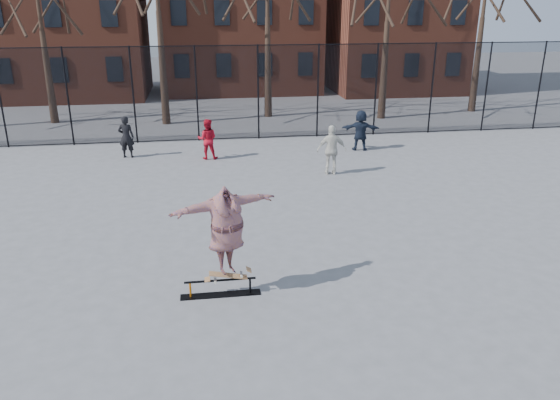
{
  "coord_description": "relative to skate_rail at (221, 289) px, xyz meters",
  "views": [
    {
      "loc": [
        -1.28,
        -10.29,
        5.75
      ],
      "look_at": [
        0.45,
        1.5,
        1.35
      ],
      "focal_mm": 35.0,
      "sensor_mm": 36.0,
      "label": 1
    }
  ],
  "objects": [
    {
      "name": "ground",
      "position": [
        1.06,
        0.32,
        -0.14
      ],
      "size": [
        100.0,
        100.0,
        0.0
      ],
      "primitive_type": "plane",
      "color": "slate"
    },
    {
      "name": "skater",
      "position": [
        0.17,
        0.0,
        1.24
      ],
      "size": [
        2.33,
        1.41,
        1.84
      ],
      "primitive_type": "imported",
      "rotation": [
        0.0,
        0.0,
        0.38
      ],
      "color": "#63388C",
      "rests_on": "skateboard"
    },
    {
      "name": "skateboard",
      "position": [
        0.17,
        0.0,
        0.27
      ],
      "size": [
        0.85,
        0.2,
        0.1
      ],
      "primitive_type": null,
      "color": "#A46841",
      "rests_on": "skate_rail"
    },
    {
      "name": "bystander_black",
      "position": [
        -3.08,
        11.03,
        0.66
      ],
      "size": [
        0.63,
        0.45,
        1.61
      ],
      "primitive_type": "imported",
      "rotation": [
        0.0,
        0.0,
        3.03
      ],
      "color": "black",
      "rests_on": "ground"
    },
    {
      "name": "skate_rail",
      "position": [
        0.0,
        0.0,
        0.0
      ],
      "size": [
        1.65,
        0.25,
        0.36
      ],
      "color": "black",
      "rests_on": "ground"
    },
    {
      "name": "bystander_navy",
      "position": [
        6.09,
        10.79,
        0.67
      ],
      "size": [
        1.58,
        0.8,
        1.63
      ],
      "primitive_type": "imported",
      "rotation": [
        0.0,
        0.0,
        2.92
      ],
      "color": "#192233",
      "rests_on": "ground"
    },
    {
      "name": "bystander_red",
      "position": [
        -0.02,
        10.39,
        0.62
      ],
      "size": [
        0.81,
        0.66,
        1.53
      ],
      "primitive_type": "imported",
      "rotation": [
        0.0,
        0.0,
        3.03
      ],
      "color": "red",
      "rests_on": "ground"
    },
    {
      "name": "bystander_white",
      "position": [
        4.19,
        7.79,
        0.72
      ],
      "size": [
        1.05,
        0.54,
        1.73
      ],
      "primitive_type": "imported",
      "rotation": [
        0.0,
        0.0,
        3.03
      ],
      "color": "beige",
      "rests_on": "ground"
    },
    {
      "name": "fence",
      "position": [
        1.04,
        13.32,
        1.91
      ],
      "size": [
        34.03,
        0.07,
        4.0
      ],
      "color": "black",
      "rests_on": "ground"
    }
  ]
}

